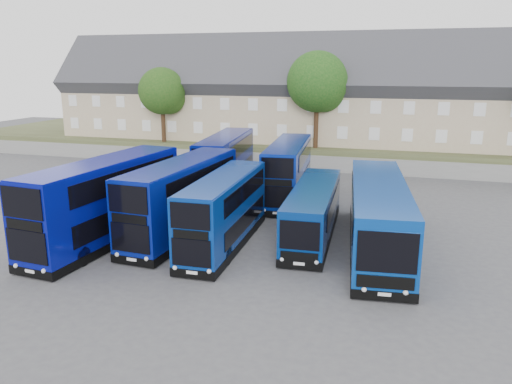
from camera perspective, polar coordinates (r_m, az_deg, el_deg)
The scene contains 13 objects.
ground at distance 26.39m, azimuth -7.21°, elevation -7.58°, with size 120.00×120.00×0.00m, color #47474C.
retaining_wall at distance 48.31m, azimuth 4.11°, elevation 3.44°, with size 70.00×0.40×1.50m, color slate.
earth_bank at distance 57.94m, azimuth 6.24°, elevation 5.45°, with size 80.00×20.00×2.00m, color #444828.
terrace_row at distance 52.96m, azimuth 8.87°, elevation 10.64°, with size 60.00×10.40×11.20m.
dd_front_left at distance 29.39m, azimuth -16.83°, elevation -1.15°, with size 3.71×11.80×4.62m.
dd_front_mid at distance 29.65m, azimuth -8.47°, elevation -0.83°, with size 3.15×11.05×4.34m.
dd_front_right at distance 27.51m, azimuth -3.68°, elevation -2.36°, with size 2.55×9.89×3.90m.
dd_rear_left at distance 40.28m, azimuth -3.52°, elevation 3.28°, with size 3.60×11.08×4.33m.
dd_rear_right at distance 37.33m, azimuth 3.67°, elevation 2.32°, with size 3.38×10.80×4.22m.
coach_east_a at distance 29.32m, azimuth 6.55°, elevation -2.32°, with size 2.83×10.97×2.97m.
coach_east_b at distance 27.87m, azimuth 13.77°, elevation -2.77°, with size 4.19×13.65×3.68m.
tree_west at distance 53.21m, azimuth -10.51°, elevation 11.08°, with size 4.80×4.80×7.65m.
tree_mid at distance 48.66m, azimuth 7.21°, elevation 12.12°, with size 5.76×5.76×9.18m.
Camera 1 is at (9.98, -22.40, 9.75)m, focal length 35.00 mm.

